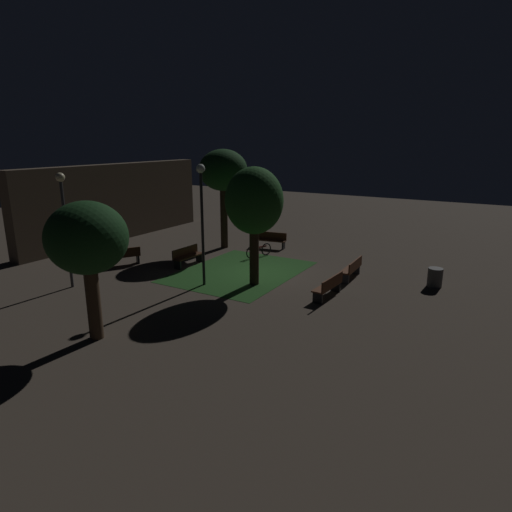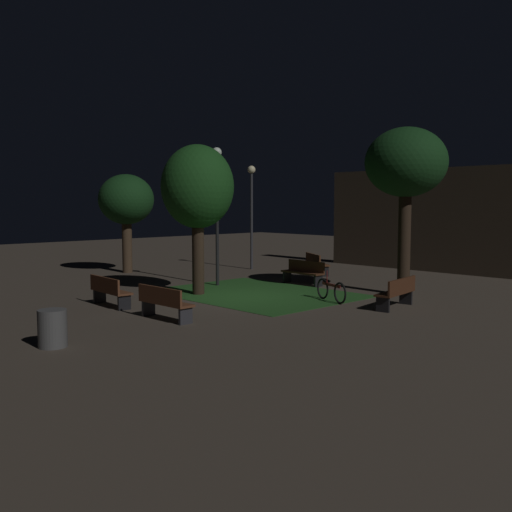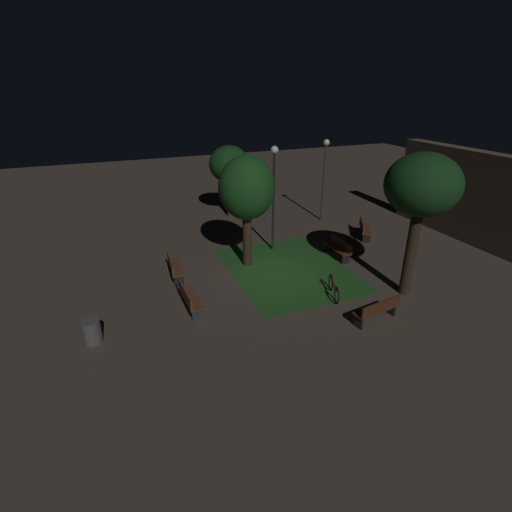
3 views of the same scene
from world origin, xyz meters
The scene contains 15 objects.
ground_plane centered at (0.00, 0.00, 0.00)m, with size 60.00×60.00×0.00m, color #473D33.
grass_lawn centered at (-0.23, 0.78, 0.01)m, with size 6.56×5.01×0.01m, color #23511E.
bench_front_right centered at (-1.39, -4.03, 0.48)m, with size 1.83×0.60×0.88m.
bench_lawn_edge centered at (1.39, -4.03, 0.48)m, with size 1.81×0.52×0.88m.
bench_path_side centered at (-0.59, 3.61, 0.48)m, with size 1.82×0.54×0.88m.
bench_corner centered at (4.60, 1.82, 0.48)m, with size 0.76×1.85×0.88m.
bench_back_row centered at (-2.29, 6.32, 0.48)m, with size 1.79×1.33×0.88m.
tree_tall_center centered at (3.35, 4.12, 4.25)m, with size 2.66×2.66×5.47m.
tree_left_canopy centered at (-8.40, 0.86, 3.12)m, with size 2.38×2.38×4.27m.
tree_lawn_side centered at (-1.43, -0.69, 3.50)m, with size 2.39×2.39×4.93m.
lamp_post_plaza_west centered at (-5.61, 5.68, 3.19)m, with size 0.36×0.36×4.71m.
lamp_post_plaza_east centered at (-2.58, 1.10, 3.37)m, with size 0.36×0.36×5.03m.
trash_bin centered at (2.12, -7.35, 0.40)m, with size 0.60×0.60×0.80m, color #4C4C4C.
bicycle centered at (2.52, 1.38, 0.34)m, with size 1.60×0.63×0.93m.
building_wall_backdrop centered at (1.98, 11.08, 2.28)m, with size 13.63×0.80×4.56m, color brown.
Camera 3 is at (13.60, -6.36, 7.67)m, focal length 27.23 mm.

